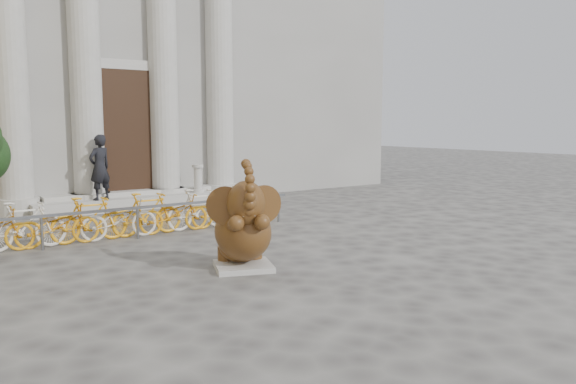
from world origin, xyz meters
TOP-DOWN VIEW (x-y plane):
  - ground at (0.00, 0.00)m, footprint 80.00×80.00m
  - classical_building at (0.00, 14.93)m, footprint 22.00×10.70m
  - entrance_steps at (0.00, 9.40)m, footprint 6.00×1.20m
  - elephant_statue at (-1.00, 1.14)m, footprint 1.32×1.56m
  - bike_rack at (-1.60, 5.05)m, footprint 8.00×0.53m
  - pedestrian at (-1.11, 9.08)m, footprint 0.81×0.68m
  - balustrade_post at (2.00, 9.10)m, footprint 0.37×0.37m

SIDE VIEW (x-z plane):
  - ground at x=0.00m, z-range 0.00..0.00m
  - entrance_steps at x=0.00m, z-range 0.00..0.36m
  - bike_rack at x=-1.60m, z-range 0.00..1.00m
  - elephant_statue at x=-1.00m, z-range -0.27..1.70m
  - balustrade_post at x=2.00m, z-range 0.33..1.22m
  - pedestrian at x=-1.11m, z-range 0.36..2.25m
  - classical_building at x=0.00m, z-range -0.02..11.98m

